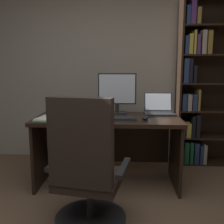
{
  "coord_description": "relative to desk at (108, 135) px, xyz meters",
  "views": [
    {
      "loc": [
        0.13,
        -1.29,
        1.3
      ],
      "look_at": [
        -0.01,
        1.39,
        0.82
      ],
      "focal_mm": 41.61,
      "sensor_mm": 36.0,
      "label": 1
    }
  ],
  "objects": [
    {
      "name": "open_binder",
      "position": [
        -0.48,
        -0.24,
        0.23
      ],
      "size": [
        0.5,
        0.37,
        0.02
      ],
      "rotation": [
        0.0,
        0.0,
        -0.15
      ],
      "color": "green",
      "rests_on": "desk"
    },
    {
      "name": "keyboard",
      "position": [
        0.09,
        -0.19,
        0.23
      ],
      "size": [
        0.42,
        0.15,
        0.02
      ],
      "primitive_type": "cube",
      "color": "#232326",
      "rests_on": "desk"
    },
    {
      "name": "computer_mouse",
      "position": [
        0.39,
        -0.19,
        0.23
      ],
      "size": [
        0.06,
        0.1,
        0.04
      ],
      "primitive_type": "ellipsoid",
      "color": "#232326",
      "rests_on": "desk"
    },
    {
      "name": "laptop",
      "position": [
        0.57,
        0.15,
        0.26
      ],
      "size": [
        0.33,
        0.3,
        0.23
      ],
      "color": "#232326",
      "rests_on": "desk"
    },
    {
      "name": "bookshelf",
      "position": [
        1.22,
        0.64,
        0.49
      ],
      "size": [
        0.93,
        0.31,
        2.16
      ],
      "color": "black",
      "rests_on": "ground"
    },
    {
      "name": "notepad",
      "position": [
        -0.17,
        -0.11,
        0.22
      ],
      "size": [
        0.18,
        0.23,
        0.01
      ],
      "primitive_type": "cube",
      "rotation": [
        0.0,
        0.0,
        -0.14
      ],
      "color": "white",
      "rests_on": "desk"
    },
    {
      "name": "desk",
      "position": [
        0.0,
        0.0,
        0.0
      ],
      "size": [
        1.55,
        0.68,
        0.76
      ],
      "color": "black",
      "rests_on": "ground"
    },
    {
      "name": "wall_back",
      "position": [
        0.06,
        0.87,
        0.77
      ],
      "size": [
        5.14,
        0.12,
        2.63
      ],
      "primitive_type": "cube",
      "color": "#A89E8E",
      "rests_on": "ground"
    },
    {
      "name": "reading_stand_with_book",
      "position": [
        -0.35,
        0.2,
        0.3
      ],
      "size": [
        0.27,
        0.28,
        0.17
      ],
      "color": "#232326",
      "rests_on": "desk"
    },
    {
      "name": "pen",
      "position": [
        -0.15,
        -0.11,
        0.23
      ],
      "size": [
        0.14,
        0.04,
        0.01
      ],
      "primitive_type": "cylinder",
      "rotation": [
        0.0,
        1.57,
        -0.2
      ],
      "color": "black",
      "rests_on": "notepad"
    },
    {
      "name": "monitor",
      "position": [
        0.09,
        0.14,
        0.44
      ],
      "size": [
        0.43,
        0.16,
        0.46
      ],
      "color": "#232326",
      "rests_on": "desk"
    },
    {
      "name": "office_chair",
      "position": [
        -0.11,
        -0.91,
        -0.09
      ],
      "size": [
        0.67,
        0.6,
        1.09
      ],
      "rotation": [
        0.0,
        0.0,
        -0.18
      ],
      "color": "#232326",
      "rests_on": "ground"
    }
  ]
}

